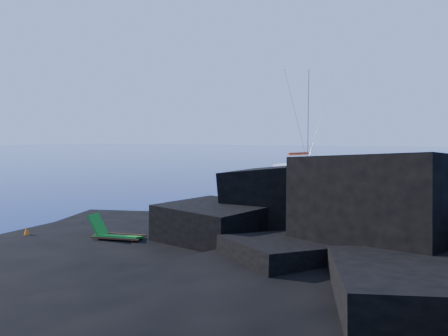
{
  "coord_description": "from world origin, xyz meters",
  "views": [
    {
      "loc": [
        15.56,
        -8.83,
        3.93
      ],
      "look_at": [
        1.22,
        14.73,
        2.0
      ],
      "focal_mm": 35.0,
      "sensor_mm": 36.0,
      "label": 1
    }
  ],
  "objects": [
    {
      "name": "headland",
      "position": [
        13.0,
        3.0,
        0.0
      ],
      "size": [
        24.0,
        24.0,
        3.6
      ],
      "primitive_type": null,
      "color": "black",
      "rests_on": "ground"
    },
    {
      "name": "beach",
      "position": [
        4.5,
        0.5,
        0.0
      ],
      "size": [
        9.08,
        6.86,
        0.7
      ],
      "primitive_type": "cube",
      "rotation": [
        0.0,
        0.0,
        -0.1
      ],
      "color": "black",
      "rests_on": "ground"
    },
    {
      "name": "surf_foam",
      "position": [
        5.0,
        5.0,
        0.0
      ],
      "size": [
        10.0,
        8.0,
        0.06
      ],
      "primitive_type": null,
      "color": "white",
      "rests_on": "ground"
    },
    {
      "name": "sailboat",
      "position": [
        -3.45,
        41.3,
        0.0
      ],
      "size": [
        5.66,
        11.83,
        12.18
      ],
      "primitive_type": null,
      "rotation": [
        0.0,
        0.0,
        -0.29
      ],
      "color": "white",
      "rests_on": "ground"
    },
    {
      "name": "deck_chair",
      "position": [
        5.37,
        1.35,
        0.94
      ],
      "size": [
        1.86,
        1.23,
        1.18
      ],
      "primitive_type": null,
      "rotation": [
        0.0,
        0.0,
        0.31
      ],
      "color": "#1D8223",
      "rests_on": "beach"
    },
    {
      "name": "towel",
      "position": [
        3.14,
        1.84,
        0.38
      ],
      "size": [
        2.14,
        1.11,
        0.05
      ],
      "primitive_type": "cube",
      "rotation": [
        0.0,
        0.0,
        0.06
      ],
      "color": "white",
      "rests_on": "beach"
    },
    {
      "name": "sunbather",
      "position": [
        3.14,
        1.84,
        0.52
      ],
      "size": [
        1.73,
        0.52,
        0.23
      ],
      "primitive_type": null,
      "rotation": [
        0.0,
        0.0,
        0.06
      ],
      "color": "tan",
      "rests_on": "towel"
    },
    {
      "name": "marker_cone",
      "position": [
        2.2,
        0.19,
        0.63
      ],
      "size": [
        0.48,
        0.48,
        0.55
      ],
      "primitive_type": "cone",
      "rotation": [
        0.0,
        0.0,
        0.43
      ],
      "color": "orange",
      "rests_on": "beach"
    }
  ]
}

